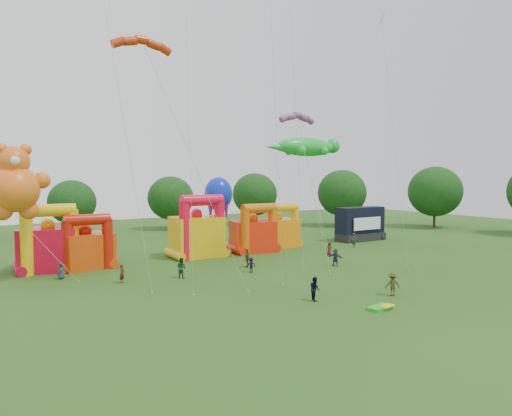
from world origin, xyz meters
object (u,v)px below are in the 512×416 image
bouncy_castle_0 (49,245)px  stage_trailer (360,224)px  gecko_kite (314,187)px  spectator_0 (61,271)px  bouncy_castle_2 (198,233)px  spectator_4 (247,258)px  octopus_kite (218,215)px  teddy_bear_kite (28,210)px

bouncy_castle_0 → stage_trailer: bearing=-0.8°
gecko_kite → spectator_0: 35.30m
bouncy_castle_2 → spectator_4: 8.85m
stage_trailer → bouncy_castle_0: bearing=179.2°
gecko_kite → spectator_4: size_ratio=7.82×
bouncy_castle_2 → gecko_kite: gecko_kite is taller
octopus_kite → spectator_0: 20.11m
spectator_4 → stage_trailer: bearing=153.6°
spectator_4 → teddy_bear_kite: bearing=-56.4°
stage_trailer → spectator_0: (-42.40, -4.11, -1.64)m
stage_trailer → gecko_kite: size_ratio=0.50×
bouncy_castle_0 → bouncy_castle_2: (16.23, -0.53, 0.22)m
gecko_kite → spectator_0: gecko_kite is taller
spectator_4 → spectator_0: bearing=-58.9°
octopus_kite → spectator_4: size_ratio=4.86×
stage_trailer → gecko_kite: (-8.23, 0.84, 5.71)m
bouncy_castle_0 → spectator_0: size_ratio=4.35×
spectator_0 → bouncy_castle_2: bearing=13.3°
teddy_bear_kite → bouncy_castle_2: bearing=13.5°
spectator_0 → spectator_4: 18.19m
bouncy_castle_0 → gecko_kite: bearing=0.5°
teddy_bear_kite → gecko_kite: (36.80, 5.24, 1.56)m
bouncy_castle_2 → spectator_0: 16.50m
stage_trailer → gecko_kite: gecko_kite is taller
octopus_kite → spectator_4: 10.23m
teddy_bear_kite → octopus_kite: size_ratio=1.31×
bouncy_castle_2 → teddy_bear_kite: teddy_bear_kite is taller
bouncy_castle_0 → stage_trailer: bouncy_castle_0 is taller
bouncy_castle_0 → spectator_0: 5.02m
gecko_kite → octopus_kite: gecko_kite is taller
bouncy_castle_0 → octopus_kite: bearing=1.2°
spectator_0 → gecko_kite: bearing=6.9°
bouncy_castle_0 → bouncy_castle_2: 16.24m
bouncy_castle_0 → bouncy_castle_2: size_ratio=0.92×
gecko_kite → teddy_bear_kite: bearing=-171.9°
bouncy_castle_0 → octopus_kite: (19.43, 0.41, 2.19)m
bouncy_castle_0 → octopus_kite: 19.55m
stage_trailer → spectator_0: bearing=-174.5°
bouncy_castle_2 → stage_trailer: 26.56m
stage_trailer → teddy_bear_kite: teddy_bear_kite is taller
gecko_kite → spectator_4: (-16.51, -9.27, -7.15)m
bouncy_castle_0 → spectator_4: size_ratio=3.48×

